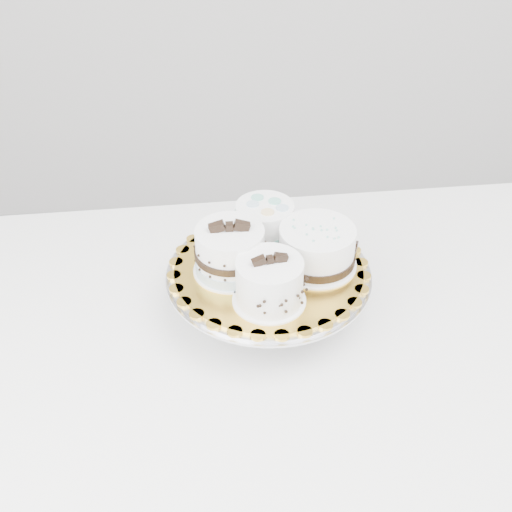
{
  "coord_description": "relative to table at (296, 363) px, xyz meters",
  "views": [
    {
      "loc": [
        -0.28,
        -0.58,
        1.5
      ],
      "look_at": [
        -0.19,
        0.24,
        0.86
      ],
      "focal_mm": 45.0,
      "sensor_mm": 36.0,
      "label": 1
    }
  ],
  "objects": [
    {
      "name": "cake_stand",
      "position": [
        -0.04,
        0.06,
        0.14
      ],
      "size": [
        0.34,
        0.34,
        0.09
      ],
      "color": "gray",
      "rests_on": "table"
    },
    {
      "name": "cake_dots",
      "position": [
        -0.04,
        0.13,
        0.21
      ],
      "size": [
        0.12,
        0.12,
        0.07
      ],
      "rotation": [
        0.0,
        0.0,
        -0.11
      ],
      "color": "white",
      "rests_on": "cake_board"
    },
    {
      "name": "cake_banded",
      "position": [
        -0.1,
        0.06,
        0.21
      ],
      "size": [
        0.12,
        0.12,
        0.1
      ],
      "rotation": [
        0.0,
        0.0,
        -0.03
      ],
      "color": "white",
      "rests_on": "cake_board"
    },
    {
      "name": "cake_swirl",
      "position": [
        -0.05,
        -0.02,
        0.21
      ],
      "size": [
        0.12,
        0.12,
        0.09
      ],
      "rotation": [
        0.0,
        0.0,
        0.15
      ],
      "color": "white",
      "rests_on": "cake_board"
    },
    {
      "name": "cake_board",
      "position": [
        -0.04,
        0.06,
        0.17
      ],
      "size": [
        0.41,
        0.41,
        0.0
      ],
      "primitive_type": "cylinder",
      "rotation": [
        0.0,
        0.0,
        0.41
      ],
      "color": "gold",
      "rests_on": "cake_stand"
    },
    {
      "name": "cake_ribbon",
      "position": [
        0.04,
        0.06,
        0.2
      ],
      "size": [
        0.16,
        0.16,
        0.07
      ],
      "rotation": [
        0.0,
        0.0,
        -0.39
      ],
      "color": "white",
      "rests_on": "cake_board"
    },
    {
      "name": "table",
      "position": [
        0.0,
        0.0,
        0.0
      ],
      "size": [
        1.25,
        0.84,
        0.75
      ],
      "rotation": [
        0.0,
        0.0,
        0.01
      ],
      "color": "white",
      "rests_on": "floor"
    }
  ]
}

